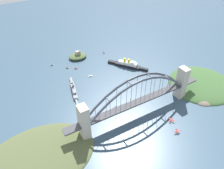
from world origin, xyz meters
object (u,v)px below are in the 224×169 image
at_px(fort_island_mid_harbor, 78,56).
at_px(small_boat_0, 116,107).
at_px(harbor_arch_bridge, 138,100).
at_px(naval_cruiser, 74,90).
at_px(small_boat_2, 104,52).
at_px(small_boat_5, 67,66).
at_px(small_boat_3, 90,76).
at_px(seaplane_taxiing_near_bridge, 177,132).
at_px(ocean_liner, 128,65).
at_px(small_boat_4, 75,67).
at_px(channel_marker_buoy, 131,99).
at_px(seaplane_second_in_formation, 171,120).
at_px(small_boat_1, 52,63).

distance_m(fort_island_mid_harbor, small_boat_0, 183.45).
bearing_deg(harbor_arch_bridge, fort_island_mid_harbor, 93.22).
relative_size(naval_cruiser, small_boat_2, 10.57).
xyz_separation_m(small_boat_0, small_boat_5, (-24.89, 156.61, 0.77)).
xyz_separation_m(harbor_arch_bridge, naval_cruiser, (-65.56, 104.97, -27.67)).
relative_size(fort_island_mid_harbor, small_boat_3, 3.80).
height_order(harbor_arch_bridge, seaplane_taxiing_near_bridge, harbor_arch_bridge).
bearing_deg(harbor_arch_bridge, small_boat_3, 98.03).
xyz_separation_m(harbor_arch_bridge, ocean_liner, (64.86, 125.56, -25.35)).
xyz_separation_m(naval_cruiser, fort_island_mid_harbor, (53.66, 106.99, 1.92)).
xyz_separation_m(ocean_liner, small_boat_4, (-98.10, 48.46, -1.28)).
bearing_deg(channel_marker_buoy, small_boat_3, 107.29).
relative_size(harbor_arch_bridge, fort_island_mid_harbor, 6.07).
height_order(naval_cruiser, small_boat_2, naval_cruiser).
relative_size(small_boat_2, small_boat_4, 0.85).
xyz_separation_m(seaplane_taxiing_near_bridge, small_boat_4, (-62.72, 235.33, 2.00)).
xyz_separation_m(harbor_arch_bridge, small_boat_4, (-33.24, 174.02, -26.62)).
relative_size(seaplane_second_in_formation, small_boat_4, 1.24).
distance_m(harbor_arch_bridge, fort_island_mid_harbor, 213.85).
distance_m(seaplane_second_in_formation, small_boat_0, 91.23).
height_order(ocean_liner, small_boat_2, ocean_liner).
bearing_deg(fort_island_mid_harbor, harbor_arch_bridge, -86.78).
xyz_separation_m(harbor_arch_bridge, small_boat_1, (-71.85, 212.60, -26.07)).
distance_m(harbor_arch_bridge, ocean_liner, 143.58).
height_order(small_boat_2, small_boat_3, small_boat_2).
relative_size(seaplane_taxiing_near_bridge, small_boat_4, 1.02).
distance_m(small_boat_4, small_boat_5, 18.22).
bearing_deg(channel_marker_buoy, naval_cruiser, 137.76).
height_order(fort_island_mid_harbor, channel_marker_buoy, fort_island_mid_harbor).
relative_size(ocean_liner, small_boat_0, 9.33).
xyz_separation_m(naval_cruiser, small_boat_2, (115.16, 97.78, 0.45)).
distance_m(seaplane_second_in_formation, small_boat_1, 274.96).
xyz_separation_m(harbor_arch_bridge, channel_marker_buoy, (11.88, 34.65, -29.70)).
relative_size(fort_island_mid_harbor, small_boat_1, 3.90).
relative_size(small_boat_0, small_boat_3, 0.77).
xyz_separation_m(seaplane_taxiing_near_bridge, small_boat_5, (-76.92, 246.73, 2.36)).
height_order(small_boat_3, channel_marker_buoy, channel_marker_buoy).
relative_size(ocean_liner, seaplane_taxiing_near_bridge, 8.19).
distance_m(ocean_liner, fort_island_mid_harbor, 115.58).
relative_size(small_boat_4, small_boat_5, 0.93).
xyz_separation_m(small_boat_1, small_boat_4, (38.61, -38.58, -0.55)).
xyz_separation_m(seaplane_second_in_formation, channel_marker_buoy, (-25.99, 74.16, -1.07)).
bearing_deg(seaplane_second_in_formation, small_boat_5, 110.77).
height_order(harbor_arch_bridge, fort_island_mid_harbor, harbor_arch_bridge).
bearing_deg(small_boat_1, harbor_arch_bridge, -71.33).
distance_m(fort_island_mid_harbor, seaplane_second_in_formation, 256.36).
relative_size(seaplane_taxiing_near_bridge, small_boat_2, 1.20).
bearing_deg(small_boat_0, small_boat_3, 87.91).
bearing_deg(small_boat_0, fort_island_mid_harbor, 86.67).
height_order(ocean_liner, seaplane_second_in_formation, ocean_liner).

